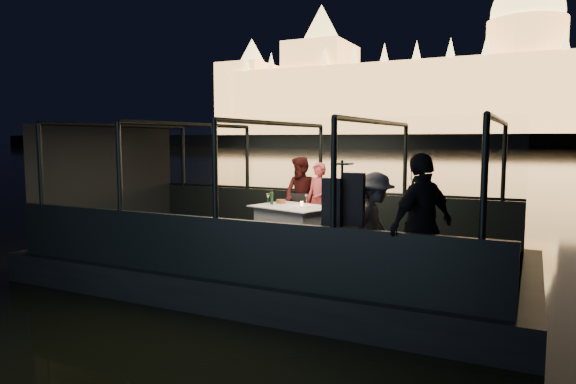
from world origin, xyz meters
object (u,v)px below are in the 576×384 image
at_px(chair_port_right, 324,219).
at_px(person_woman_coral, 319,202).
at_px(chair_port_left, 296,216).
at_px(passenger_stripe, 374,223).
at_px(coat_stand, 342,221).
at_px(wine_bottle, 272,197).
at_px(person_man_maroon, 301,200).
at_px(passenger_dark, 422,232).
at_px(dining_table_central, 293,226).

distance_m(chair_port_right, person_woman_coral, 0.45).
relative_size(chair_port_left, passenger_stripe, 0.57).
bearing_deg(coat_stand, wine_bottle, 135.64).
distance_m(person_woman_coral, person_man_maroon, 0.45).
height_order(chair_port_left, chair_port_right, chair_port_left).
height_order(passenger_stripe, passenger_dark, passenger_dark).
height_order(coat_stand, person_woman_coral, coat_stand).
bearing_deg(dining_table_central, person_woman_coral, 80.93).
height_order(chair_port_right, coat_stand, coat_stand).
bearing_deg(chair_port_left, wine_bottle, -113.24).
bearing_deg(passenger_dark, dining_table_central, -98.29).
distance_m(dining_table_central, chair_port_left, 0.85).
xyz_separation_m(person_woman_coral, person_man_maroon, (-0.44, 0.11, 0.00)).
distance_m(person_man_maroon, passenger_dark, 4.45).
distance_m(person_woman_coral, passenger_dark, 4.08).
distance_m(person_man_maroon, passenger_stripe, 3.61).
relative_size(dining_table_central, person_man_maroon, 0.87).
relative_size(person_woman_coral, wine_bottle, 5.29).
distance_m(dining_table_central, passenger_dark, 3.58).
bearing_deg(dining_table_central, passenger_stripe, -39.33).
bearing_deg(person_woman_coral, person_man_maroon, 179.39).
bearing_deg(wine_bottle, chair_port_right, 35.97).
bearing_deg(wine_bottle, passenger_stripe, -34.47).
xyz_separation_m(chair_port_left, wine_bottle, (-0.17, -0.74, 0.47)).
xyz_separation_m(dining_table_central, coat_stand, (1.73, -2.10, 0.51)).
bearing_deg(person_woman_coral, passenger_stripe, -40.87).
bearing_deg(chair_port_right, passenger_dark, -32.01).
bearing_deg(passenger_dark, wine_bottle, -94.71).
bearing_deg(passenger_dark, person_man_maroon, -106.56).
relative_size(passenger_stripe, passenger_dark, 0.84).
bearing_deg(wine_bottle, person_man_maroon, 79.35).
relative_size(coat_stand, person_man_maroon, 1.05).
distance_m(chair_port_right, coat_stand, 3.12).
bearing_deg(person_man_maroon, dining_table_central, -55.41).
bearing_deg(passenger_stripe, person_woman_coral, 39.63).
relative_size(chair_port_left, passenger_dark, 0.48).
bearing_deg(person_man_maroon, person_woman_coral, 5.19).
bearing_deg(passenger_stripe, chair_port_right, 39.00).
height_order(person_woman_coral, person_man_maroon, person_man_maroon).
xyz_separation_m(person_man_maroon, passenger_stripe, (2.36, -2.72, 0.10)).
xyz_separation_m(person_man_maroon, passenger_dark, (3.11, -3.18, 0.10)).
bearing_deg(passenger_dark, chair_port_left, -104.20).
bearing_deg(wine_bottle, passenger_dark, -33.76).
distance_m(passenger_dark, wine_bottle, 3.97).
xyz_separation_m(person_woman_coral, wine_bottle, (-0.63, -0.87, 0.17)).
xyz_separation_m(chair_port_right, coat_stand, (1.35, -2.77, 0.45)).
xyz_separation_m(person_man_maroon, wine_bottle, (-0.18, -0.98, 0.17)).
bearing_deg(person_woman_coral, wine_bottle, -112.78).
height_order(person_man_maroon, passenger_stripe, passenger_stripe).
height_order(dining_table_central, passenger_dark, passenger_dark).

